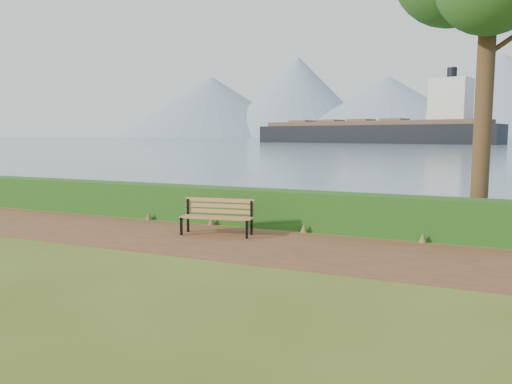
% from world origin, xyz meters
% --- Properties ---
extents(ground, '(140.00, 140.00, 0.00)m').
position_xyz_m(ground, '(0.00, 0.00, 0.00)').
color(ground, '#465418').
rests_on(ground, ground).
extents(path, '(40.00, 3.40, 0.01)m').
position_xyz_m(path, '(0.00, 0.30, 0.01)').
color(path, '#4E2E1A').
rests_on(path, ground).
extents(hedge, '(32.00, 0.85, 1.00)m').
position_xyz_m(hedge, '(0.00, 2.60, 0.50)').
color(hedge, '#154614').
rests_on(hedge, ground).
extents(water, '(700.00, 510.00, 0.00)m').
position_xyz_m(water, '(0.00, 260.00, 0.01)').
color(water, slate).
rests_on(water, ground).
extents(mountains, '(585.00, 190.00, 70.00)m').
position_xyz_m(mountains, '(-9.17, 406.05, 27.70)').
color(mountains, gray).
rests_on(mountains, ground).
extents(bench, '(1.87, 0.82, 0.91)m').
position_xyz_m(bench, '(-0.31, 0.96, 0.52)').
color(bench, black).
rests_on(bench, ground).
extents(cargo_ship, '(70.75, 28.47, 21.32)m').
position_xyz_m(cargo_ship, '(-20.32, 133.10, 3.18)').
color(cargo_ship, black).
rests_on(cargo_ship, ground).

